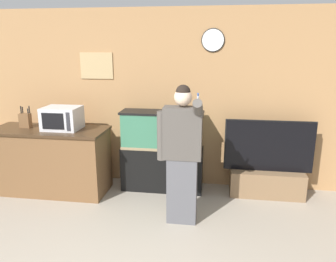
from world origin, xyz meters
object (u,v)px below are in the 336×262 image
object	(u,v)px
counter_island	(51,160)
tv_on_stand	(267,174)
microwave	(62,118)
knife_block	(25,120)
aquarium_on_stand	(162,151)
person_standing	(182,153)

from	to	relation	value
counter_island	tv_on_stand	xyz separation A→B (m)	(3.08, 0.32, -0.15)
counter_island	microwave	size ratio (longest dim) A/B	3.32
knife_block	counter_island	bearing A→B (deg)	-6.58
aquarium_on_stand	person_standing	xyz separation A→B (m)	(0.38, -0.88, 0.28)
person_standing	aquarium_on_stand	bearing A→B (deg)	113.05
microwave	aquarium_on_stand	distance (m)	1.49
knife_block	tv_on_stand	world-z (taller)	knife_block
counter_island	microwave	xyz separation A→B (m)	(0.21, 0.03, 0.62)
counter_island	person_standing	world-z (taller)	person_standing
counter_island	aquarium_on_stand	distance (m)	1.61
microwave	person_standing	xyz separation A→B (m)	(1.75, -0.61, -0.23)
microwave	knife_block	world-z (taller)	microwave
tv_on_stand	microwave	bearing A→B (deg)	-174.26
microwave	knife_block	xyz separation A→B (m)	(-0.57, 0.01, -0.05)
tv_on_stand	person_standing	xyz separation A→B (m)	(-1.13, -0.90, 0.55)
tv_on_stand	knife_block	bearing A→B (deg)	-175.42
counter_island	knife_block	world-z (taller)	knife_block
counter_island	tv_on_stand	world-z (taller)	tv_on_stand
aquarium_on_stand	knife_block	bearing A→B (deg)	-172.52
aquarium_on_stand	tv_on_stand	world-z (taller)	aquarium_on_stand
knife_block	aquarium_on_stand	xyz separation A→B (m)	(1.94, 0.25, -0.45)
microwave	person_standing	distance (m)	1.86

